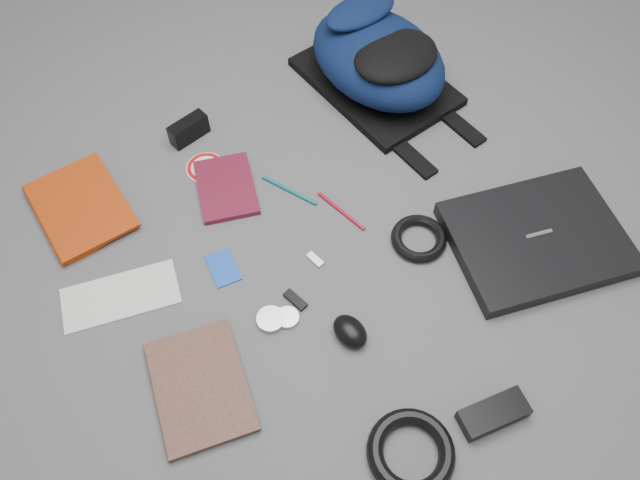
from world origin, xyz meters
TOP-DOWN VIEW (x-y plane):
  - ground at (0.00, 0.00)m, footprint 4.00×4.00m
  - backpack at (0.40, 0.32)m, footprint 0.32×0.44m
  - laptop at (0.39, -0.26)m, footprint 0.43×0.38m
  - textbook_red at (-0.48, 0.38)m, footprint 0.19×0.25m
  - comic_book at (-0.45, -0.11)m, footprint 0.23×0.27m
  - envelope at (-0.41, 0.13)m, footprint 0.26×0.17m
  - dvd_case at (-0.09, 0.25)m, footprint 0.18×0.21m
  - compact_camera at (-0.08, 0.44)m, footprint 0.10×0.05m
  - sticker_disc at (-0.10, 0.33)m, footprint 0.10×0.10m
  - pen_teal at (0.03, 0.16)m, footprint 0.07×0.14m
  - pen_red at (0.09, 0.05)m, footprint 0.03×0.14m
  - id_badge at (-0.20, 0.07)m, footprint 0.07×0.09m
  - usb_black at (-0.12, -0.08)m, footprint 0.03×0.06m
  - usb_silver at (-0.03, -0.03)m, footprint 0.02×0.04m
  - mouse at (-0.07, -0.21)m, footprint 0.06×0.08m
  - headphone_left at (-0.18, -0.09)m, footprint 0.07×0.07m
  - headphone_right at (-0.15, -0.11)m, footprint 0.05×0.05m
  - cable_coil at (0.18, -0.11)m, footprint 0.12×0.12m
  - power_brick at (0.05, -0.49)m, footprint 0.14×0.08m
  - power_cord_coil at (-0.12, -0.46)m, footprint 0.20×0.20m

SIDE VIEW (x-z plane):
  - ground at x=0.00m, z-range 0.00..0.00m
  - sticker_disc at x=-0.10m, z-range 0.00..0.00m
  - id_badge at x=-0.20m, z-range 0.00..0.00m
  - envelope at x=-0.41m, z-range 0.00..0.00m
  - usb_silver at x=-0.03m, z-range 0.00..0.01m
  - pen_red at x=0.09m, z-range 0.00..0.01m
  - pen_teal at x=0.03m, z-range 0.00..0.01m
  - usb_black at x=-0.12m, z-range 0.00..0.01m
  - headphone_right at x=-0.15m, z-range 0.00..0.01m
  - headphone_left at x=-0.18m, z-range 0.00..0.01m
  - dvd_case at x=-0.09m, z-range 0.00..0.01m
  - comic_book at x=-0.45m, z-range 0.00..0.02m
  - cable_coil at x=0.18m, z-range 0.00..0.02m
  - textbook_red at x=-0.48m, z-range 0.00..0.03m
  - power_cord_coil at x=-0.12m, z-range 0.00..0.03m
  - power_brick at x=0.05m, z-range 0.00..0.03m
  - laptop at x=0.39m, z-range 0.00..0.04m
  - mouse at x=-0.07m, z-range 0.00..0.04m
  - compact_camera at x=-0.08m, z-range 0.00..0.05m
  - backpack at x=0.40m, z-range 0.00..0.18m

